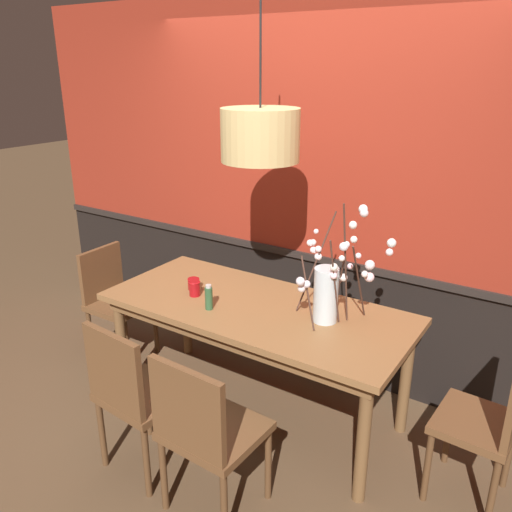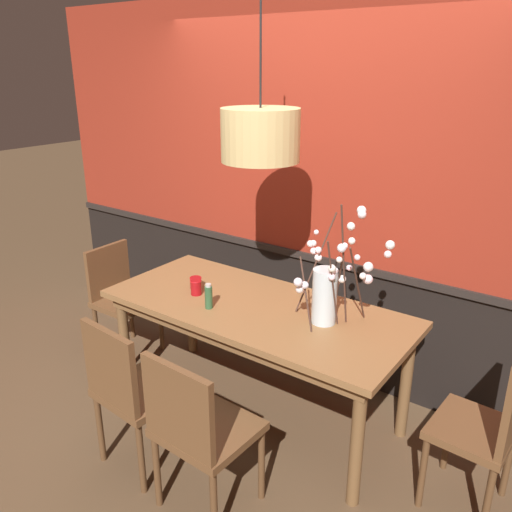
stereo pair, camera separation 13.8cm
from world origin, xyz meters
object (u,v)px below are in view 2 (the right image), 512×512
(vase_with_blossoms, at_px, (328,290))
(condiment_bottle, at_px, (209,297))
(dining_table, at_px, (256,317))
(pendant_lamp, at_px, (260,135))
(chair_near_side_right, at_px, (197,427))
(chair_head_east_end, at_px, (490,421))
(chair_head_west_end, at_px, (120,294))
(candle_holder_nearer_center, at_px, (196,283))
(chair_far_side_right, at_px, (360,306))
(candle_holder_nearer_edge, at_px, (196,287))
(chair_near_side_left, at_px, (130,388))

(vase_with_blossoms, relative_size, condiment_bottle, 4.59)
(dining_table, height_order, pendant_lamp, pendant_lamp)
(chair_near_side_right, bearing_deg, condiment_bottle, 126.06)
(chair_head_east_end, bearing_deg, vase_with_blossoms, 177.61)
(chair_head_west_end, height_order, candle_holder_nearer_center, chair_head_west_end)
(chair_head_east_end, bearing_deg, dining_table, -179.44)
(chair_far_side_right, relative_size, condiment_bottle, 6.02)
(candle_holder_nearer_edge, distance_m, condiment_bottle, 0.23)
(chair_near_side_right, distance_m, candle_holder_nearer_edge, 1.05)
(chair_head_west_end, relative_size, pendant_lamp, 0.89)
(chair_far_side_right, bearing_deg, chair_near_side_left, -108.93)
(dining_table, distance_m, chair_near_side_right, 0.90)
(chair_near_side_left, height_order, condiment_bottle, condiment_bottle)
(chair_far_side_right, xyz_separation_m, vase_with_blossoms, (0.15, -0.80, 0.45))
(chair_far_side_right, height_order, candle_holder_nearer_center, chair_far_side_right)
(chair_near_side_right, height_order, vase_with_blossoms, vase_with_blossoms)
(chair_near_side_right, xyz_separation_m, pendant_lamp, (-0.25, 0.87, 1.29))
(candle_holder_nearer_center, height_order, pendant_lamp, pendant_lamp)
(dining_table, bearing_deg, candle_holder_nearer_center, -177.67)
(vase_with_blossoms, bearing_deg, pendant_lamp, -176.34)
(pendant_lamp, bearing_deg, dining_table, -117.30)
(vase_with_blossoms, relative_size, pendant_lamp, 0.76)
(candle_holder_nearer_edge, xyz_separation_m, pendant_lamp, (0.42, 0.12, 0.99))
(chair_far_side_right, xyz_separation_m, candle_holder_nearer_edge, (-0.73, -0.95, 0.30))
(candle_holder_nearer_center, relative_size, pendant_lamp, 0.08)
(chair_head_west_end, xyz_separation_m, candle_holder_nearer_center, (0.85, -0.04, 0.32))
(vase_with_blossoms, height_order, candle_holder_nearer_edge, vase_with_blossoms)
(dining_table, distance_m, chair_far_side_right, 0.92)
(chair_head_east_end, xyz_separation_m, pendant_lamp, (-1.40, 0.01, 1.28))
(vase_with_blossoms, xyz_separation_m, pendant_lamp, (-0.45, -0.03, 0.83))
(chair_near_side_left, bearing_deg, condiment_bottle, 85.86)
(dining_table, height_order, candle_holder_nearer_edge, candle_holder_nearer_edge)
(vase_with_blossoms, xyz_separation_m, candle_holder_nearer_center, (-0.95, -0.07, -0.17))
(dining_table, xyz_separation_m, chair_near_side_left, (-0.26, -0.82, -0.17))
(chair_far_side_right, height_order, pendant_lamp, pendant_lamp)
(vase_with_blossoms, bearing_deg, chair_head_east_end, -2.39)
(chair_near_side_right, relative_size, condiment_bottle, 5.73)
(dining_table, bearing_deg, chair_far_side_right, 69.56)
(chair_far_side_right, relative_size, vase_with_blossoms, 1.31)
(chair_far_side_right, distance_m, vase_with_blossoms, 0.93)
(dining_table, height_order, chair_far_side_right, chair_far_side_right)
(chair_far_side_right, distance_m, chair_near_side_right, 1.70)
(chair_near_side_right, relative_size, chair_head_west_end, 1.06)
(vase_with_blossoms, bearing_deg, chair_near_side_right, -103.10)
(candle_holder_nearer_center, bearing_deg, chair_head_east_end, 1.01)
(dining_table, bearing_deg, chair_head_east_end, 0.56)
(dining_table, bearing_deg, pendant_lamp, 62.70)
(chair_head_west_end, distance_m, condiment_bottle, 1.20)
(candle_holder_nearer_edge, bearing_deg, chair_far_side_right, 52.36)
(chair_near_side_right, bearing_deg, chair_head_west_end, 151.41)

